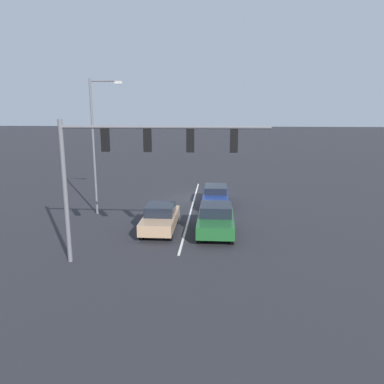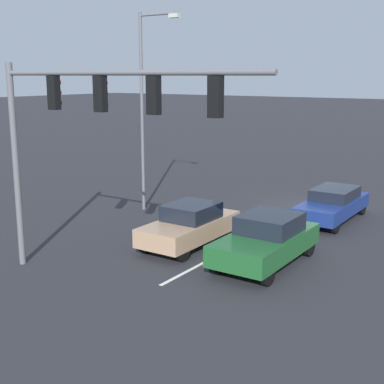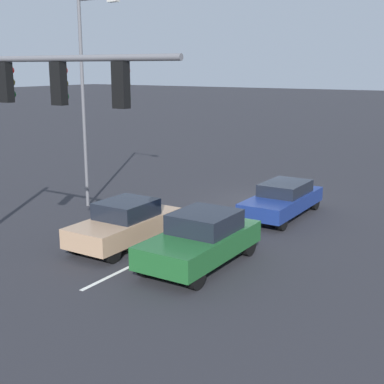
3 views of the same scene
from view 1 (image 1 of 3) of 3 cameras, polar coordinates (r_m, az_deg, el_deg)
ground_plane at (r=28.51m, az=0.32°, el=-1.13°), size 240.00×240.00×0.00m
lane_stripe_left_divider at (r=25.98m, az=-0.05°, el=-2.48°), size 0.12×17.22×0.01m
car_tan_midlane_front at (r=21.16m, az=-4.86°, el=-3.95°), size 1.76×4.18×1.50m
car_darkgreen_leftlane_front at (r=20.66m, az=3.63°, el=-4.15°), size 1.95×4.34×1.60m
car_navy_leftlane_second at (r=26.83m, az=3.62°, el=-0.46°), size 1.75×4.59×1.35m
traffic_signal_gantry at (r=15.96m, az=-8.93°, el=5.56°), size 8.83×0.37×6.33m
street_lamp_right_shoulder at (r=24.51m, az=-14.36°, el=7.90°), size 2.07×0.24×8.56m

